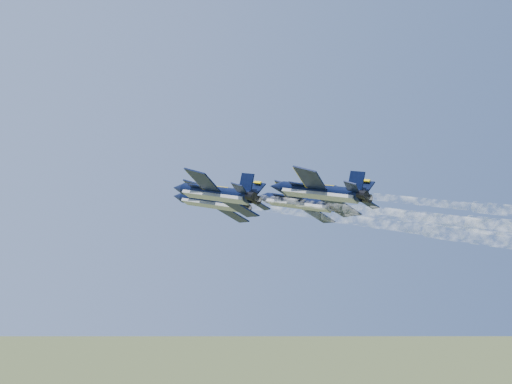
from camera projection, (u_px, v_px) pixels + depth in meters
name	position (u px, v px, depth m)	size (l,w,h in m)	color
jet_lead	(210.00, 201.00, 117.09)	(12.70, 18.81, 6.49)	black
jet_left	(215.00, 193.00, 104.30)	(12.70, 18.81, 6.49)	black
jet_right	(298.00, 202.00, 118.07)	(12.70, 18.81, 6.49)	black
jet_slot	(319.00, 192.00, 102.20)	(12.70, 18.81, 6.49)	black
smoke_trail_lead	(423.00, 182.00, 90.72)	(19.51, 47.81, 2.43)	white
smoke_trail_left	(463.00, 167.00, 77.93)	(19.51, 47.81, 2.43)	white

